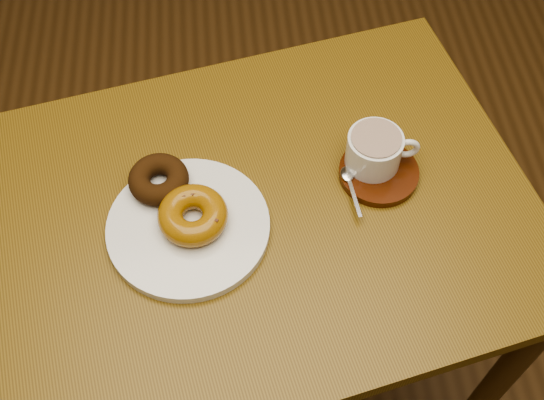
{
  "coord_description": "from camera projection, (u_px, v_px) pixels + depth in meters",
  "views": [
    {
      "loc": [
        -0.09,
        -0.38,
        1.76
      ],
      "look_at": [
        -0.03,
        0.22,
        0.85
      ],
      "focal_mm": 45.0,
      "sensor_mm": 36.0,
      "label": 1
    }
  ],
  "objects": [
    {
      "name": "teaspoon",
      "position": [
        349.0,
        179.0,
        1.12
      ],
      "size": [
        0.02,
        0.1,
        0.01
      ],
      "rotation": [
        0.0,
        0.0,
        0.1
      ],
      "color": "silver",
      "rests_on": "saucer"
    },
    {
      "name": "saucer",
      "position": [
        379.0,
        173.0,
        1.13
      ],
      "size": [
        0.17,
        0.17,
        0.01
      ],
      "primitive_type": "cylinder",
      "rotation": [
        0.0,
        0.0,
        0.29
      ],
      "color": "#3D1708",
      "rests_on": "cafe_table"
    },
    {
      "name": "cafe_table",
      "position": [
        261.0,
        248.0,
        1.22
      ],
      "size": [
        1.01,
        0.84,
        0.83
      ],
      "rotation": [
        0.0,
        0.0,
        0.21
      ],
      "color": "brown",
      "rests_on": "ground"
    },
    {
      "name": "donut_cinnamon",
      "position": [
        159.0,
        179.0,
        1.09
      ],
      "size": [
        0.13,
        0.13,
        0.04
      ],
      "primitive_type": "torus",
      "rotation": [
        0.0,
        0.0,
        0.54
      ],
      "color": "black",
      "rests_on": "donut_plate"
    },
    {
      "name": "coffee_cup",
      "position": [
        375.0,
        150.0,
        1.11
      ],
      "size": [
        0.12,
        0.09,
        0.06
      ],
      "rotation": [
        0.0,
        0.0,
        -0.06
      ],
      "color": "silver",
      "rests_on": "saucer"
    },
    {
      "name": "donut_plate",
      "position": [
        188.0,
        227.0,
        1.08
      ],
      "size": [
        0.3,
        0.3,
        0.02
      ],
      "primitive_type": "cylinder",
      "rotation": [
        0.0,
        0.0,
        0.16
      ],
      "color": "silver",
      "rests_on": "cafe_table"
    },
    {
      "name": "donut_caramel",
      "position": [
        193.0,
        215.0,
        1.05
      ],
      "size": [
        0.12,
        0.12,
        0.04
      ],
      "rotation": [
        0.0,
        0.0,
        0.09
      ],
      "color": "#925F0F",
      "rests_on": "donut_plate"
    }
  ]
}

